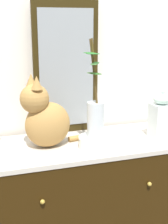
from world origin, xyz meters
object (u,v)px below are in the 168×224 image
(sideboard, at_px, (84,207))
(mirror_leaning, at_px, (66,69))
(cat_sitting, at_px, (45,118))
(jar_lidded_porcelain, at_px, (161,117))
(vase_glass_clear, at_px, (96,116))
(bowl_porcelain, at_px, (95,142))

(sideboard, relative_size, mirror_leaning, 1.69)
(cat_sitting, height_order, jar_lidded_porcelain, cat_sitting)
(mirror_leaning, distance_m, vase_glass_clear, 0.39)
(mirror_leaning, bearing_deg, bowl_porcelain, -76.18)
(sideboard, relative_size, bowl_porcelain, 7.22)
(jar_lidded_porcelain, bearing_deg, sideboard, 171.86)
(vase_glass_clear, bearing_deg, sideboard, 109.55)
(bowl_porcelain, distance_m, vase_glass_clear, 0.15)
(cat_sitting, xyz_separation_m, vase_glass_clear, (0.25, -0.10, 0.02))
(bowl_porcelain, xyz_separation_m, vase_glass_clear, (-0.00, -0.00, 0.15))
(jar_lidded_porcelain, bearing_deg, bowl_porcelain, -176.10)
(mirror_leaning, height_order, cat_sitting, mirror_leaning)
(vase_glass_clear, distance_m, jar_lidded_porcelain, 0.42)
(bowl_porcelain, xyz_separation_m, jar_lidded_porcelain, (0.42, 0.03, 0.10))
(mirror_leaning, distance_m, cat_sitting, 0.36)
(mirror_leaning, relative_size, cat_sitting, 1.87)
(sideboard, distance_m, bowl_porcelain, 0.46)
(sideboard, bearing_deg, bowl_porcelain, -69.11)
(mirror_leaning, relative_size, vase_glass_clear, 1.51)
(sideboard, xyz_separation_m, cat_sitting, (-0.22, 0.01, 0.58))
(bowl_porcelain, distance_m, jar_lidded_porcelain, 0.43)
(cat_sitting, distance_m, bowl_porcelain, 0.30)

